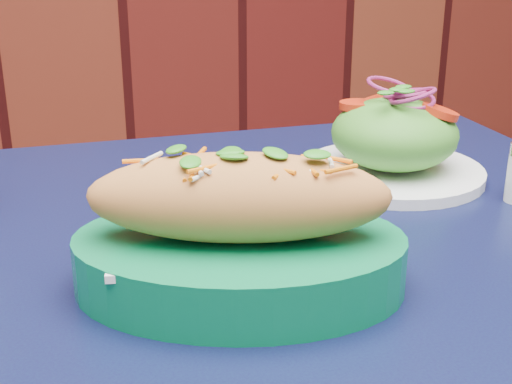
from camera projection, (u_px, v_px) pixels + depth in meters
name	position (u px, v px, depth m)	size (l,w,h in m)	color
cafe_table	(289.00, 344.00, 0.65)	(0.83, 0.83, 0.75)	black
banh_mi_basket	(239.00, 234.00, 0.55)	(0.30, 0.24, 0.12)	#076C3E
salad_plate	(394.00, 142.00, 0.79)	(0.21, 0.21, 0.11)	white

